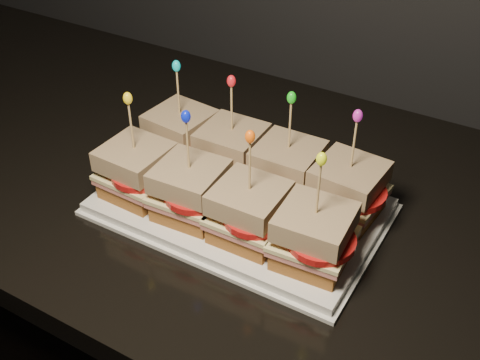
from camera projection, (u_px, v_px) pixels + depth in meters
The scene contains 60 objects.
cabinet at pixel (125, 313), 1.29m from camera, with size 2.34×0.63×0.86m, color black.
granite_slab at pixel (95, 138), 1.03m from camera, with size 2.38×0.67×0.04m, color black.
platter at pixel (240, 207), 0.83m from camera, with size 0.37×0.23×0.02m, color white.
platter_rim at pixel (240, 210), 0.84m from camera, with size 0.39×0.24×0.01m, color white.
sandwich_0_bread_bot at pixel (182, 149), 0.91m from camera, with size 0.08×0.08×0.02m, color brown.
sandwich_0_ham at pixel (181, 141), 0.90m from camera, with size 0.09×0.09×0.01m, color #C4655A.
sandwich_0_cheese at pixel (181, 137), 0.90m from camera, with size 0.09×0.09×0.01m, color #F0E396.
sandwich_0_tomato at pixel (185, 136), 0.88m from camera, with size 0.08×0.08×0.01m, color red.
sandwich_0_bread_top at pixel (180, 122), 0.88m from camera, with size 0.08×0.08×0.03m, color #51260F.
sandwich_0_pick at pixel (178, 95), 0.86m from camera, with size 0.00×0.00×0.09m, color tan.
sandwich_0_frill at pixel (176, 66), 0.83m from camera, with size 0.01×0.01×0.02m, color #08BEC8.
sandwich_1_bread_bot at pixel (232, 166), 0.88m from camera, with size 0.08×0.08×0.02m, color brown.
sandwich_1_ham at pixel (232, 157), 0.87m from camera, with size 0.09×0.09×0.01m, color #C4655A.
sandwich_1_cheese at pixel (232, 153), 0.86m from camera, with size 0.09×0.09×0.01m, color #F0E396.
sandwich_1_tomato at pixel (237, 154), 0.85m from camera, with size 0.08×0.08×0.01m, color red.
sandwich_1_bread_top at pixel (232, 138), 0.85m from camera, with size 0.08×0.08×0.03m, color #51260F.
sandwich_1_pick at pixel (232, 111), 0.82m from camera, with size 0.00×0.00×0.09m, color tan.
sandwich_1_frill at pixel (231, 81), 0.79m from camera, with size 0.01×0.01×0.02m, color red.
sandwich_2_bread_bot at pixel (286, 185), 0.84m from camera, with size 0.08×0.08×0.02m, color brown.
sandwich_2_ham at pixel (287, 176), 0.83m from camera, with size 0.09×0.09×0.01m, color #C4655A.
sandwich_2_cheese at pixel (287, 172), 0.83m from camera, with size 0.09×0.09×0.01m, color #F0E396.
sandwich_2_tomato at pixel (293, 172), 0.81m from camera, with size 0.08×0.08×0.01m, color red.
sandwich_2_bread_top at pixel (288, 156), 0.81m from camera, with size 0.08×0.08×0.03m, color #51260F.
sandwich_2_pick at pixel (290, 128), 0.78m from camera, with size 0.00×0.00×0.09m, color tan.
sandwich_2_frill at pixel (292, 98), 0.76m from camera, with size 0.01×0.01×0.02m, color #16BC19.
sandwich_3_bread_bot at pixel (346, 205), 0.80m from camera, with size 0.08×0.08×0.02m, color brown.
sandwich_3_ham at pixel (347, 196), 0.79m from camera, with size 0.09×0.09×0.01m, color #C4655A.
sandwich_3_cheese at pixel (347, 192), 0.79m from camera, with size 0.09×0.09×0.01m, color #F0E396.
sandwich_3_tomato at pixel (355, 192), 0.78m from camera, with size 0.08×0.08×0.01m, color red.
sandwich_3_bread_top at pixel (350, 176), 0.77m from camera, with size 0.08×0.08×0.03m, color #51260F.
sandwich_3_pick at pixel (353, 147), 0.75m from camera, with size 0.00×0.00×0.09m, color tan.
sandwich_3_frill at pixel (358, 116), 0.72m from camera, with size 0.01×0.01×0.02m, color #C721AB.
sandwich_4_bread_bot at pixel (139, 186), 0.84m from camera, with size 0.08×0.08×0.02m, color brown.
sandwich_4_ham at pixel (138, 177), 0.83m from camera, with size 0.09×0.09×0.01m, color #C4655A.
sandwich_4_cheese at pixel (137, 173), 0.82m from camera, with size 0.09×0.09×0.01m, color #F0E396.
sandwich_4_tomato at pixel (141, 173), 0.81m from camera, with size 0.08×0.08×0.01m, color red.
sandwich_4_bread_top at pixel (135, 157), 0.81m from camera, with size 0.08×0.08×0.03m, color #51260F.
sandwich_4_pick at pixel (131, 129), 0.78m from camera, with size 0.00×0.00×0.09m, color tan.
sandwich_4_frill at pixel (128, 98), 0.76m from camera, with size 0.01×0.01×0.02m, color yellow.
sandwich_5_bread_bot at pixel (191, 206), 0.80m from camera, with size 0.08×0.08×0.02m, color brown.
sandwich_5_ham at pixel (191, 197), 0.79m from camera, with size 0.09×0.09×0.01m, color #C4655A.
sandwich_5_cheese at pixel (191, 193), 0.79m from camera, with size 0.09×0.09×0.01m, color #F0E396.
sandwich_5_tomato at pixel (195, 193), 0.78m from camera, with size 0.08×0.08×0.01m, color red.
sandwich_5_bread_top at pixel (190, 176), 0.77m from camera, with size 0.08×0.08×0.03m, color #51260F.
sandwich_5_pick at pixel (188, 148), 0.75m from camera, with size 0.00×0.00×0.09m, color tan.
sandwich_5_frill at pixel (186, 117), 0.72m from camera, with size 0.01×0.01×0.02m, color #0A1CDC.
sandwich_6_bread_bot at pixel (249, 228), 0.77m from camera, with size 0.08×0.08×0.02m, color brown.
sandwich_6_ham at pixel (249, 219), 0.76m from camera, with size 0.09×0.09×0.01m, color #C4655A.
sandwich_6_cheese at pixel (249, 214), 0.75m from camera, with size 0.09×0.09×0.01m, color #F0E396.
sandwich_6_tomato at pixel (255, 216), 0.74m from camera, with size 0.08×0.08×0.01m, color red.
sandwich_6_bread_top at pixel (249, 198), 0.74m from camera, with size 0.08×0.08×0.03m, color #51260F.
sandwich_6_pick at pixel (250, 169), 0.71m from camera, with size 0.00×0.00×0.09m, color tan.
sandwich_6_frill at pixel (250, 137), 0.68m from camera, with size 0.01×0.01×0.02m, color #FE5D0B.
sandwich_7_bread_bot at pixel (312, 252), 0.73m from camera, with size 0.08×0.08×0.02m, color brown.
sandwich_7_ham at pixel (313, 243), 0.72m from camera, with size 0.09×0.09×0.01m, color #C4655A.
sandwich_7_cheese at pixel (314, 239), 0.72m from camera, with size 0.09×0.09×0.01m, color #F0E396.
sandwich_7_tomato at pixel (321, 240), 0.70m from camera, with size 0.08×0.08×0.01m, color red.
sandwich_7_bread_top at pixel (315, 222), 0.70m from camera, with size 0.08×0.08×0.03m, color #51260F.
sandwich_7_pick at pixel (318, 192), 0.67m from camera, with size 0.00×0.00×0.09m, color tan.
sandwich_7_frill at pixel (321, 159), 0.65m from camera, with size 0.01×0.01×0.02m, color #E9F816.
Camera 1 is at (-0.13, 1.05, 1.43)m, focal length 45.00 mm.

